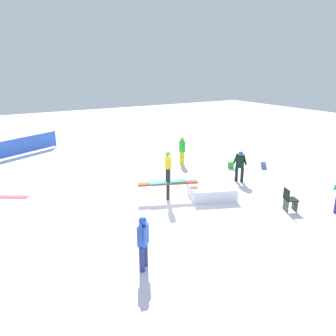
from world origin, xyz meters
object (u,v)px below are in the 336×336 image
at_px(bystander_blue, 143,240).
at_px(loose_snowboard_navy, 264,166).
at_px(rail_feature, 168,185).
at_px(backpack_on_snow, 231,165).
at_px(bystander_black, 240,165).
at_px(main_rider_on_rail, 168,168).
at_px(bystander_green, 182,149).
at_px(loose_snowboard_coral, 12,197).
at_px(folding_chair, 289,201).

distance_m(bystander_blue, loose_snowboard_navy, 11.14).
height_order(rail_feature, backpack_on_snow, rail_feature).
xyz_separation_m(bystander_black, loose_snowboard_navy, (-2.87, -1.19, -0.81)).
height_order(main_rider_on_rail, bystander_black, main_rider_on_rail).
bearing_deg(loose_snowboard_navy, rail_feature, 144.46).
relative_size(bystander_green, loose_snowboard_navy, 1.05).
distance_m(rail_feature, bystander_black, 3.98).
relative_size(bystander_blue, backpack_on_snow, 4.45).
bearing_deg(bystander_black, loose_snowboard_coral, 37.58).
distance_m(bystander_blue, folding_chair, 6.37).
relative_size(bystander_green, loose_snowboard_coral, 1.16).
relative_size(bystander_green, folding_chair, 1.74).
bearing_deg(backpack_on_snow, bystander_green, 170.31).
relative_size(main_rider_on_rail, folding_chair, 1.79).
height_order(main_rider_on_rail, loose_snowboard_navy, main_rider_on_rail).
xyz_separation_m(main_rider_on_rail, backpack_on_snow, (-5.05, -1.99, -1.18)).
distance_m(main_rider_on_rail, bystander_blue, 4.86).
height_order(loose_snowboard_navy, backpack_on_snow, backpack_on_snow).
height_order(bystander_green, bystander_black, bystander_green).
relative_size(folding_chair, backpack_on_snow, 2.59).
bearing_deg(folding_chair, bystander_blue, 118.38).
distance_m(main_rider_on_rail, backpack_on_snow, 5.55).
xyz_separation_m(bystander_green, bystander_blue, (6.20, 7.74, -0.01)).
xyz_separation_m(main_rider_on_rail, bystander_green, (-3.21, -3.93, -0.49)).
xyz_separation_m(main_rider_on_rail, bystander_blue, (2.99, 3.80, -0.50)).
distance_m(main_rider_on_rail, loose_snowboard_coral, 6.62).
bearing_deg(bystander_green, backpack_on_snow, -129.74).
distance_m(loose_snowboard_coral, backpack_on_snow, 10.64).
xyz_separation_m(main_rider_on_rail, loose_snowboard_navy, (-6.85, -1.35, -1.34)).
bearing_deg(bystander_green, loose_snowboard_coral, 99.97).
bearing_deg(rail_feature, bystander_black, -156.15).
bearing_deg(bystander_blue, main_rider_on_rail, 7.51).
bearing_deg(loose_snowboard_navy, bystander_blue, 160.94).
bearing_deg(main_rider_on_rail, rail_feature, 0.00).
bearing_deg(bystander_black, backpack_on_snow, -63.67).
bearing_deg(backpack_on_snow, loose_snowboard_coral, -151.06).
height_order(bystander_black, loose_snowboard_coral, bystander_black).
distance_m(rail_feature, loose_snowboard_coral, 6.52).
relative_size(bystander_blue, loose_snowboard_navy, 1.04).
bearing_deg(bystander_green, loose_snowboard_navy, -118.50).
distance_m(loose_snowboard_navy, folding_chair, 5.81).
xyz_separation_m(loose_snowboard_coral, folding_chair, (-8.83, 6.73, 0.40)).
bearing_deg(folding_chair, bystander_black, 13.10).
height_order(main_rider_on_rail, folding_chair, main_rider_on_rail).
relative_size(bystander_black, backpack_on_snow, 4.32).
relative_size(main_rider_on_rail, loose_snowboard_coral, 1.19).
xyz_separation_m(rail_feature, backpack_on_snow, (-5.05, -1.99, -0.46)).
bearing_deg(folding_chair, main_rider_on_rail, 69.22).
distance_m(bystander_blue, backpack_on_snow, 9.93).
relative_size(bystander_black, loose_snowboard_coral, 1.12).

